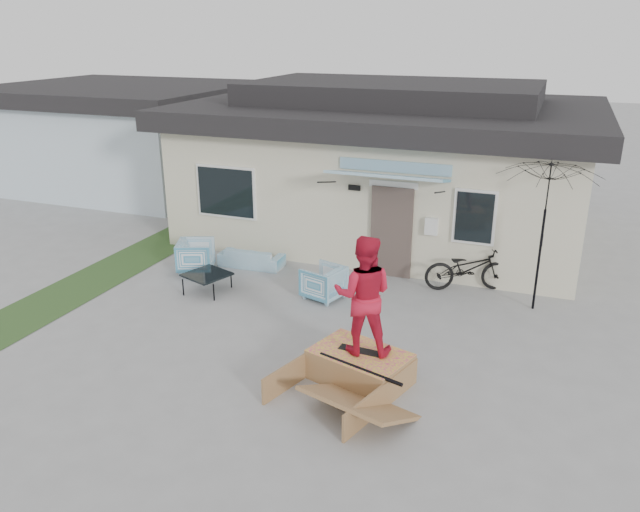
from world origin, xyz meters
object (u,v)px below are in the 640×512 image
(coffee_table, at_px, (207,282))
(skateboard, at_px, (362,350))
(bicycle, at_px, (468,264))
(loveseat, at_px, (251,254))
(armchair_left, at_px, (196,254))
(armchair_right, at_px, (323,281))
(patio_umbrella, at_px, (543,227))
(skate_ramp, at_px, (360,366))
(skater, at_px, (363,293))

(coffee_table, distance_m, skateboard, 4.76)
(bicycle, xyz_separation_m, skateboard, (-1.02, -4.37, -0.08))
(loveseat, xyz_separation_m, bicycle, (5.03, 0.43, 0.30))
(armchair_left, distance_m, armchair_right, 3.37)
(loveseat, relative_size, skateboard, 2.01)
(patio_umbrella, bearing_deg, loveseat, 179.22)
(armchair_right, xyz_separation_m, patio_umbrella, (4.18, 1.04, 1.36))
(loveseat, xyz_separation_m, coffee_table, (-0.19, -1.72, -0.09))
(bicycle, bearing_deg, loveseat, 71.76)
(bicycle, xyz_separation_m, skate_ramp, (-1.04, -4.42, -0.35))
(skate_ramp, bearing_deg, skater, 90.00)
(loveseat, distance_m, skater, 5.75)
(coffee_table, bearing_deg, skater, -27.95)
(bicycle, bearing_deg, coffee_table, 89.22)
(patio_umbrella, xyz_separation_m, skate_ramp, (-2.46, -3.90, -1.50))
(bicycle, xyz_separation_m, skater, (-1.02, -4.37, 0.92))
(armchair_right, relative_size, skate_ramp, 0.39)
(bicycle, bearing_deg, skateboard, 143.71)
(loveseat, xyz_separation_m, skateboard, (4.01, -3.94, 0.22))
(skate_ramp, bearing_deg, armchair_left, 164.12)
(loveseat, bearing_deg, skateboard, 133.07)
(armchair_right, xyz_separation_m, skate_ramp, (1.72, -2.86, -0.14))
(patio_umbrella, relative_size, skateboard, 2.86)
(coffee_table, distance_m, skater, 4.93)
(armchair_right, bearing_deg, bicycle, 135.91)
(bicycle, distance_m, patio_umbrella, 1.90)
(armchair_left, xyz_separation_m, skater, (5.08, -3.20, 1.11))
(coffee_table, relative_size, skate_ramp, 0.42)
(skate_ramp, bearing_deg, armchair_right, 137.79)
(armchair_right, distance_m, skateboard, 3.31)
(loveseat, xyz_separation_m, skater, (4.01, -3.94, 1.22))
(loveseat, xyz_separation_m, patio_umbrella, (6.45, -0.09, 1.45))
(skater, bearing_deg, coffee_table, -40.16)
(armchair_left, bearing_deg, armchair_right, -118.86)
(skate_ramp, bearing_deg, patio_umbrella, 74.56)
(skateboard, bearing_deg, armchair_left, 151.10)
(patio_umbrella, distance_m, skate_ramp, 4.85)
(armchair_right, relative_size, patio_umbrella, 0.35)
(coffee_table, xyz_separation_m, skateboard, (4.20, -2.23, 0.32))
(coffee_table, height_order, skateboard, skateboard)
(skate_ramp, bearing_deg, coffee_table, 168.28)
(skate_ramp, distance_m, skateboard, 0.28)
(skateboard, bearing_deg, skate_ramp, -103.48)
(bicycle, relative_size, patio_umbrella, 0.85)
(armchair_right, xyz_separation_m, skater, (1.73, -2.81, 1.13))
(patio_umbrella, bearing_deg, armchair_left, -175.02)
(loveseat, relative_size, skate_ramp, 0.77)
(loveseat, height_order, armchair_right, armchair_right)
(coffee_table, height_order, patio_umbrella, patio_umbrella)
(bicycle, distance_m, skater, 4.58)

